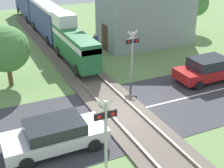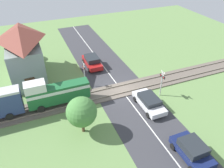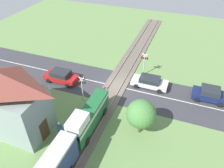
# 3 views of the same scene
# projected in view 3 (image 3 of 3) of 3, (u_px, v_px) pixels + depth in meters

# --- Properties ---
(ground_plane) EXTENTS (60.00, 60.00, 0.00)m
(ground_plane) POSITION_uv_depth(u_px,v_px,m) (115.00, 86.00, 27.33)
(ground_plane) COLOR #66894C
(road_surface) EXTENTS (48.00, 6.40, 0.02)m
(road_surface) POSITION_uv_depth(u_px,v_px,m) (115.00, 86.00, 27.32)
(road_surface) COLOR #38383D
(road_surface) RESTS_ON ground_plane
(track_bed) EXTENTS (2.80, 48.00, 0.24)m
(track_bed) POSITION_uv_depth(u_px,v_px,m) (115.00, 86.00, 27.28)
(track_bed) COLOR #665B51
(track_bed) RESTS_ON ground_plane
(car_near_crossing) EXTENTS (4.41, 2.01, 1.35)m
(car_near_crossing) POSITION_uv_depth(u_px,v_px,m) (150.00, 82.00, 26.85)
(car_near_crossing) COLOR silver
(car_near_crossing) RESTS_ON ground_plane
(car_far_side) EXTENTS (4.26, 1.99, 1.54)m
(car_far_side) POSITION_uv_depth(u_px,v_px,m) (61.00, 76.00, 27.70)
(car_far_side) COLOR #A81919
(car_far_side) RESTS_ON ground_plane
(car_behind_queue) EXTENTS (3.74, 2.07, 1.56)m
(car_behind_queue) POSITION_uv_depth(u_px,v_px,m) (210.00, 94.00, 24.85)
(car_behind_queue) COLOR #141E4C
(car_behind_queue) RESTS_ON ground_plane
(crossing_signal_west_approach) EXTENTS (0.90, 0.18, 3.24)m
(crossing_signal_west_approach) POSITION_uv_depth(u_px,v_px,m) (144.00, 61.00, 28.14)
(crossing_signal_west_approach) COLOR #B7B7B7
(crossing_signal_west_approach) RESTS_ON ground_plane
(crossing_signal_east_approach) EXTENTS (0.90, 0.18, 3.24)m
(crossing_signal_east_approach) POSITION_uv_depth(u_px,v_px,m) (82.00, 86.00, 24.02)
(crossing_signal_east_approach) COLOR #B7B7B7
(crossing_signal_east_approach) RESTS_ON ground_plane
(station_building) EXTENTS (8.26, 4.18, 6.83)m
(station_building) POSITION_uv_depth(u_px,v_px,m) (5.00, 102.00, 19.96)
(station_building) COLOR gray
(station_building) RESTS_ON ground_plane
(pedestrian_by_station) EXTENTS (0.43, 0.43, 1.73)m
(pedestrian_by_station) POSITION_uv_depth(u_px,v_px,m) (60.00, 129.00, 20.68)
(pedestrian_by_station) COLOR #2D4C8E
(pedestrian_by_station) RESTS_ON ground_plane
(tree_roadside_hedge) EXTENTS (2.79, 2.79, 3.78)m
(tree_roadside_hedge) POSITION_uv_depth(u_px,v_px,m) (141.00, 114.00, 20.04)
(tree_roadside_hedge) COLOR brown
(tree_roadside_hedge) RESTS_ON ground_plane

